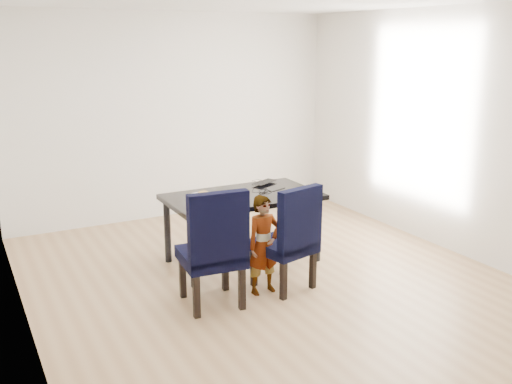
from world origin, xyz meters
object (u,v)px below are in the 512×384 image
chair_left (211,246)px  plate (202,196)px  laptop (261,182)px  chair_right (284,236)px  child (264,245)px  dining_table (243,228)px

chair_left → plate: size_ratio=3.72×
plate → laptop: (0.83, 0.24, 0.00)m
chair_left → chair_right: bearing=5.6°
chair_right → plate: bearing=104.0°
chair_left → chair_right: (0.76, 0.00, -0.03)m
child → dining_table: bearing=73.0°
dining_table → child: 0.82m
dining_table → chair_right: 0.79m
chair_left → child: 0.54m
chair_right → laptop: chair_right is taller
chair_right → laptop: size_ratio=3.13×
chair_left → chair_right: chair_left is taller
plate → chair_left: bearing=-108.7°
plate → dining_table: bearing=-15.1°
plate → laptop: 0.86m
dining_table → chair_right: (0.04, -0.78, 0.14)m
laptop → plate: bearing=-10.5°
plate → chair_right: bearing=-62.9°
dining_table → laptop: 0.66m
child → laptop: bearing=58.4°
chair_right → plate: size_ratio=3.49×
dining_table → chair_right: bearing=-86.9°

